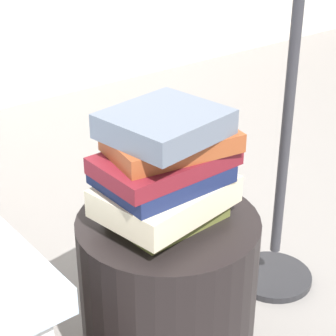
{
  "coord_description": "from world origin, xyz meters",
  "views": [
    {
      "loc": [
        -0.71,
        -0.91,
        1.16
      ],
      "look_at": [
        0.0,
        0.0,
        0.57
      ],
      "focal_mm": 64.95,
      "sensor_mm": 36.0,
      "label": 1
    }
  ],
  "objects_px": {
    "side_table": "(168,299)",
    "book_navy": "(162,175)",
    "book_cream": "(166,196)",
    "book_olive": "(169,214)",
    "book_maroon": "(165,161)",
    "book_rust": "(173,143)",
    "book_slate": "(164,123)"
  },
  "relations": [
    {
      "from": "side_table",
      "to": "book_navy",
      "type": "bearing_deg",
      "value": 137.47
    },
    {
      "from": "book_cream",
      "to": "book_navy",
      "type": "relative_size",
      "value": 1.1
    },
    {
      "from": "book_olive",
      "to": "book_cream",
      "type": "bearing_deg",
      "value": 174.47
    },
    {
      "from": "side_table",
      "to": "book_maroon",
      "type": "distance_m",
      "value": 0.37
    },
    {
      "from": "book_rust",
      "to": "book_slate",
      "type": "height_order",
      "value": "book_slate"
    },
    {
      "from": "book_slate",
      "to": "book_cream",
      "type": "bearing_deg",
      "value": -68.36
    },
    {
      "from": "side_table",
      "to": "book_navy",
      "type": "distance_m",
      "value": 0.34
    },
    {
      "from": "book_olive",
      "to": "book_cream",
      "type": "height_order",
      "value": "book_cream"
    },
    {
      "from": "book_olive",
      "to": "book_maroon",
      "type": "bearing_deg",
      "value": -178.57
    },
    {
      "from": "book_maroon",
      "to": "book_olive",
      "type": "bearing_deg",
      "value": 3.92
    },
    {
      "from": "book_cream",
      "to": "book_olive",
      "type": "bearing_deg",
      "value": -10.92
    },
    {
      "from": "book_olive",
      "to": "book_maroon",
      "type": "height_order",
      "value": "book_maroon"
    },
    {
      "from": "book_cream",
      "to": "book_slate",
      "type": "relative_size",
      "value": 1.25
    },
    {
      "from": "side_table",
      "to": "book_navy",
      "type": "xyz_separation_m",
      "value": [
        -0.01,
        0.01,
        0.34
      ]
    },
    {
      "from": "book_navy",
      "to": "book_rust",
      "type": "height_order",
      "value": "book_rust"
    },
    {
      "from": "side_table",
      "to": "book_maroon",
      "type": "height_order",
      "value": "book_maroon"
    },
    {
      "from": "book_olive",
      "to": "book_cream",
      "type": "xyz_separation_m",
      "value": [
        -0.01,
        0.0,
        0.05
      ]
    },
    {
      "from": "book_rust",
      "to": "book_olive",
      "type": "bearing_deg",
      "value": 171.66
    },
    {
      "from": "book_cream",
      "to": "book_navy",
      "type": "height_order",
      "value": "book_navy"
    },
    {
      "from": "book_olive",
      "to": "book_cream",
      "type": "distance_m",
      "value": 0.05
    },
    {
      "from": "side_table",
      "to": "book_slate",
      "type": "height_order",
      "value": "book_slate"
    },
    {
      "from": "book_maroon",
      "to": "book_slate",
      "type": "height_order",
      "value": "book_slate"
    },
    {
      "from": "side_table",
      "to": "book_olive",
      "type": "distance_m",
      "value": 0.24
    },
    {
      "from": "book_navy",
      "to": "book_maroon",
      "type": "bearing_deg",
      "value": -80.95
    },
    {
      "from": "book_maroon",
      "to": "book_rust",
      "type": "distance_m",
      "value": 0.04
    },
    {
      "from": "book_cream",
      "to": "side_table",
      "type": "bearing_deg",
      "value": -5.73
    },
    {
      "from": "book_olive",
      "to": "book_navy",
      "type": "relative_size",
      "value": 0.89
    },
    {
      "from": "book_cream",
      "to": "book_rust",
      "type": "xyz_separation_m",
      "value": [
        0.02,
        -0.0,
        0.12
      ]
    },
    {
      "from": "book_rust",
      "to": "side_table",
      "type": "bearing_deg",
      "value": 169.81
    },
    {
      "from": "book_olive",
      "to": "book_slate",
      "type": "relative_size",
      "value": 1.01
    },
    {
      "from": "book_olive",
      "to": "book_slate",
      "type": "distance_m",
      "value": 0.22
    },
    {
      "from": "book_rust",
      "to": "book_maroon",
      "type": "bearing_deg",
      "value": -177.46
    }
  ]
}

